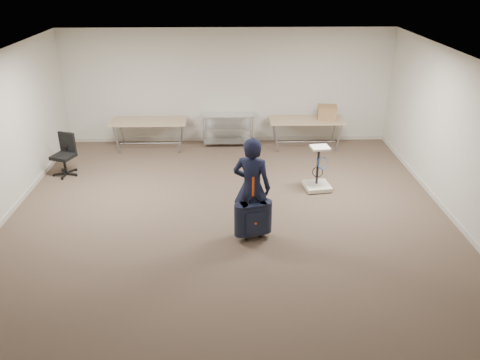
{
  "coord_description": "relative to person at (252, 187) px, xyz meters",
  "views": [
    {
      "loc": [
        0.02,
        -6.83,
        4.24
      ],
      "look_at": [
        0.2,
        0.3,
        0.86
      ],
      "focal_mm": 35.0,
      "sensor_mm": 36.0,
      "label": 1
    }
  ],
  "objects": [
    {
      "name": "ground",
      "position": [
        -0.38,
        0.01,
        -0.87
      ],
      "size": [
        9.0,
        9.0,
        0.0
      ],
      "primitive_type": "plane",
      "color": "#45372A",
      "rests_on": "ground"
    },
    {
      "name": "room_shell",
      "position": [
        -0.38,
        1.39,
        -0.82
      ],
      "size": [
        8.0,
        9.0,
        9.0
      ],
      "color": "beige",
      "rests_on": "ground"
    },
    {
      "name": "folding_table_left",
      "position": [
        -2.28,
        3.96,
        -0.19
      ],
      "size": [
        1.8,
        0.75,
        0.73
      ],
      "color": "tan",
      "rests_on": "ground"
    },
    {
      "name": "folding_table_right",
      "position": [
        1.52,
        3.96,
        -0.19
      ],
      "size": [
        1.8,
        0.75,
        0.73
      ],
      "color": "tan",
      "rests_on": "ground"
    },
    {
      "name": "wire_shelf",
      "position": [
        -0.38,
        4.21,
        -0.43
      ],
      "size": [
        1.22,
        0.47,
        0.8
      ],
      "color": "silver",
      "rests_on": "ground"
    },
    {
      "name": "person",
      "position": [
        0.0,
        0.0,
        0.0
      ],
      "size": [
        0.72,
        0.58,
        1.73
      ],
      "primitive_type": "imported",
      "rotation": [
        0.0,
        0.0,
        2.85
      ],
      "color": "black",
      "rests_on": "ground"
    },
    {
      "name": "suitcase",
      "position": [
        0.02,
        -0.17,
        -0.48
      ],
      "size": [
        0.46,
        0.34,
        1.12
      ],
      "color": "black",
      "rests_on": "ground"
    },
    {
      "name": "office_chair",
      "position": [
        -3.89,
        2.52,
        -0.59
      ],
      "size": [
        0.55,
        0.55,
        0.9
      ],
      "color": "black",
      "rests_on": "ground"
    },
    {
      "name": "equipment_cart",
      "position": [
        1.42,
        1.66,
        -0.62
      ],
      "size": [
        0.57,
        0.57,
        0.92
      ],
      "color": "white",
      "rests_on": "ground"
    },
    {
      "name": "cardboard_box",
      "position": [
        2.01,
        3.97,
        0.03
      ],
      "size": [
        0.48,
        0.39,
        0.33
      ],
      "primitive_type": "cube",
      "rotation": [
        0.0,
        0.0,
        -0.13
      ],
      "color": "olive",
      "rests_on": "folding_table_right"
    }
  ]
}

